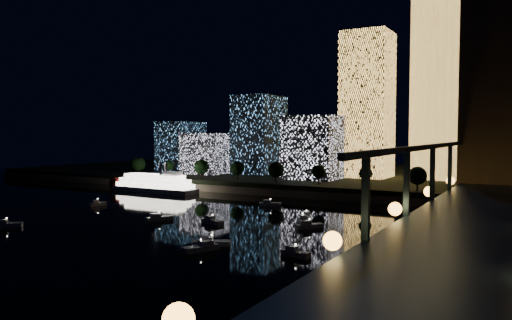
# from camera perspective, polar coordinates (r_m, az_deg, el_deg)

# --- Properties ---
(ground) EXTENTS (520.00, 520.00, 0.00)m
(ground) POSITION_cam_1_polar(r_m,az_deg,el_deg) (128.28, -4.20, -8.82)
(ground) COLOR black
(ground) RESTS_ON ground
(far_bank) EXTENTS (420.00, 160.00, 5.00)m
(far_bank) POSITION_cam_1_polar(r_m,az_deg,el_deg) (274.10, 14.96, -2.03)
(far_bank) COLOR black
(far_bank) RESTS_ON ground
(seawall) EXTENTS (420.00, 6.00, 3.00)m
(seawall) POSITION_cam_1_polar(r_m,az_deg,el_deg) (200.30, 9.13, -4.10)
(seawall) COLOR #6B5E4C
(seawall) RESTS_ON ground
(tower_cylindrical) EXTENTS (34.00, 34.00, 88.16)m
(tower_cylindrical) POSITION_cam_1_polar(r_m,az_deg,el_deg) (254.40, 20.79, 8.02)
(tower_cylindrical) COLOR #FFBB51
(tower_cylindrical) RESTS_ON far_bank
(tower_rectangular) EXTENTS (22.06, 22.06, 70.18)m
(tower_rectangular) POSITION_cam_1_polar(r_m,az_deg,el_deg) (250.30, 12.60, 6.14)
(tower_rectangular) COLOR #FFBB51
(tower_rectangular) RESTS_ON far_bank
(midrise_blocks) EXTENTS (101.94, 40.94, 41.37)m
(midrise_blocks) POSITION_cam_1_polar(r_m,az_deg,el_deg) (260.68, -1.16, 1.96)
(midrise_blocks) COLOR white
(midrise_blocks) RESTS_ON far_bank
(truss_bridge) EXTENTS (13.00, 266.00, 50.00)m
(truss_bridge) POSITION_cam_1_polar(r_m,az_deg,el_deg) (108.11, 26.90, -2.66)
(truss_bridge) COLOR navy
(truss_bridge) RESTS_ON ground
(riverboat) EXTENTS (45.90, 10.22, 13.79)m
(riverboat) POSITION_cam_1_polar(r_m,az_deg,el_deg) (229.92, -11.91, -2.70)
(riverboat) COLOR silver
(riverboat) RESTS_ON ground
(motorboats) EXTENTS (116.11, 79.68, 2.78)m
(motorboats) POSITION_cam_1_polar(r_m,az_deg,el_deg) (140.21, -3.34, -7.45)
(motorboats) COLOR silver
(motorboats) RESTS_ON ground
(esplanade_trees) EXTENTS (166.61, 6.99, 8.99)m
(esplanade_trees) POSITION_cam_1_polar(r_m,az_deg,el_deg) (218.05, 1.86, -1.11)
(esplanade_trees) COLOR black
(esplanade_trees) RESTS_ON far_bank
(street_lamps) EXTENTS (132.70, 0.70, 5.65)m
(street_lamps) POSITION_cam_1_polar(r_m,az_deg,el_deg) (224.42, 2.11, -1.37)
(street_lamps) COLOR black
(street_lamps) RESTS_ON far_bank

